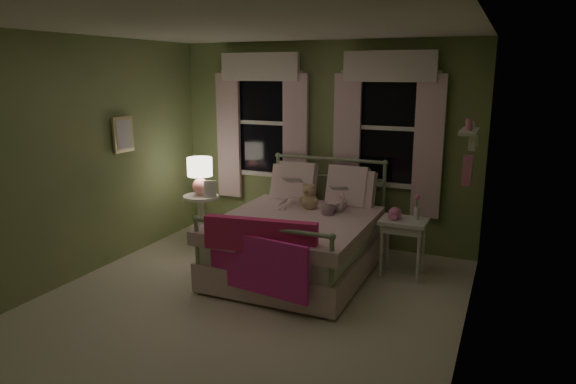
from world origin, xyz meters
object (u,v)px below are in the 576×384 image
at_px(child_right, 337,185).
at_px(nightstand_right, 403,228).
at_px(bed, 300,239).
at_px(table_lamp, 200,172).
at_px(child_left, 292,180).
at_px(nightstand_left, 202,213).
at_px(teddy_bear, 309,198).

relative_size(child_right, nightstand_right, 1.17).
distance_m(bed, table_lamp, 1.70).
bearing_deg(table_lamp, child_left, 2.03).
relative_size(child_right, table_lamp, 1.54).
bearing_deg(nightstand_left, nightstand_right, -1.18).
distance_m(nightstand_left, nightstand_right, 2.65).
distance_m(child_left, nightstand_left, 1.39).
bearing_deg(table_lamp, teddy_bear, -4.16).
xyz_separation_m(bed, child_left, (-0.28, 0.42, 0.57)).
distance_m(teddy_bear, nightstand_left, 1.60).
bearing_deg(nightstand_right, child_left, 175.82).
bearing_deg(nightstand_left, child_left, 2.03).
height_order(teddy_bear, nightstand_left, teddy_bear).
distance_m(bed, child_left, 0.76).
relative_size(child_left, teddy_bear, 2.41).
relative_size(child_left, nightstand_right, 1.20).
bearing_deg(child_right, nightstand_left, 4.02).
relative_size(child_left, table_lamp, 1.59).
bearing_deg(table_lamp, child_right, 1.41).
distance_m(nightstand_left, table_lamp, 0.54).
relative_size(bed, teddy_bear, 6.37).
relative_size(bed, child_right, 2.72).
height_order(bed, child_right, child_right).
bearing_deg(child_right, teddy_bear, 32.10).
bearing_deg(nightstand_left, teddy_bear, -4.16).
height_order(child_left, table_lamp, child_left).
xyz_separation_m(nightstand_left, table_lamp, (-0.00, 0.00, 0.54)).
bearing_deg(child_left, teddy_bear, 150.47).
height_order(child_left, nightstand_left, child_left).
height_order(child_left, teddy_bear, child_left).
distance_m(bed, nightstand_left, 1.60).
height_order(nightstand_left, table_lamp, table_lamp).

